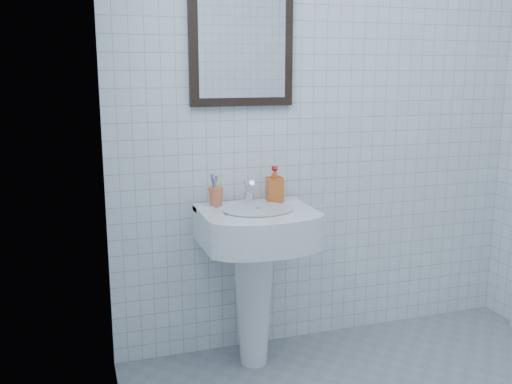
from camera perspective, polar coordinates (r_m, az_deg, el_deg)
name	(u,v)px	position (r m, az deg, el deg)	size (l,w,h in m)	color
wall_back	(326,102)	(2.92, 6.99, 8.90)	(2.20, 0.02, 2.50)	white
wall_left	(128,134)	(1.45, -12.66, 5.69)	(0.02, 2.40, 2.50)	white
washbasin	(255,260)	(2.69, -0.11, -6.83)	(0.52, 0.38, 0.80)	white
faucet	(249,194)	(2.70, -0.74, -0.15)	(0.05, 0.10, 0.12)	silver
toothbrush_cup	(216,196)	(2.66, -4.04, -0.44)	(0.07, 0.07, 0.09)	#E96C43
soap_dispenser	(275,184)	(2.74, 1.87, 0.84)	(0.08, 0.08, 0.17)	#CB4613
wall_mirror	(242,39)	(2.74, -1.45, 15.07)	(0.50, 0.04, 0.62)	black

